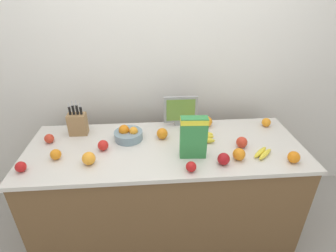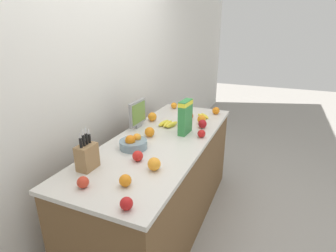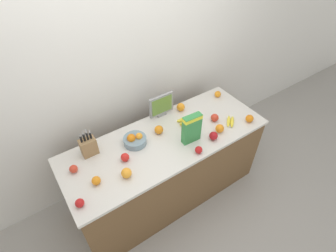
# 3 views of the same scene
# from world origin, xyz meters

# --- Properties ---
(ground_plane) EXTENTS (14.00, 14.00, 0.00)m
(ground_plane) POSITION_xyz_m (0.00, 0.00, 0.00)
(ground_plane) COLOR gray
(wall_back) EXTENTS (9.00, 0.06, 2.60)m
(wall_back) POSITION_xyz_m (0.00, 0.59, 1.30)
(wall_back) COLOR silver
(wall_back) RESTS_ON ground_plane
(counter) EXTENTS (2.00, 0.75, 0.86)m
(counter) POSITION_xyz_m (0.00, 0.00, 0.43)
(counter) COLOR brown
(counter) RESTS_ON ground_plane
(knife_block) EXTENTS (0.14, 0.09, 0.28)m
(knife_block) POSITION_xyz_m (-0.66, 0.23, 0.95)
(knife_block) COLOR #937047
(knife_block) RESTS_ON counter
(small_monitor) EXTENTS (0.27, 0.03, 0.25)m
(small_monitor) POSITION_xyz_m (0.15, 0.31, 1.00)
(small_monitor) COLOR gray
(small_monitor) RESTS_ON counter
(cereal_box) EXTENTS (0.18, 0.08, 0.30)m
(cereal_box) POSITION_xyz_m (0.18, -0.14, 1.02)
(cereal_box) COLOR #338442
(cereal_box) RESTS_ON counter
(fruit_bowl) EXTENTS (0.21, 0.21, 0.12)m
(fruit_bowl) POSITION_xyz_m (-0.27, 0.12, 0.90)
(fruit_bowl) COLOR gray
(fruit_bowl) RESTS_ON counter
(banana_bunch_left) EXTENTS (0.18, 0.16, 0.04)m
(banana_bunch_left) POSITION_xyz_m (0.29, 0.07, 0.88)
(banana_bunch_left) COLOR yellow
(banana_bunch_left) RESTS_ON counter
(banana_bunch_right) EXTENTS (0.17, 0.16, 0.03)m
(banana_bunch_right) POSITION_xyz_m (0.66, -0.17, 0.88)
(banana_bunch_right) COLOR yellow
(banana_bunch_right) RESTS_ON counter
(apple_rear) EXTENTS (0.08, 0.08, 0.08)m
(apple_rear) POSITION_xyz_m (0.55, -0.06, 0.90)
(apple_rear) COLOR red
(apple_rear) RESTS_ON counter
(apple_leftmost) EXTENTS (0.08, 0.08, 0.08)m
(apple_leftmost) POSITION_xyz_m (-0.44, -0.02, 0.90)
(apple_leftmost) COLOR red
(apple_leftmost) RESTS_ON counter
(apple_near_bananas) EXTENTS (0.07, 0.07, 0.07)m
(apple_near_bananas) POSITION_xyz_m (-0.85, 0.11, 0.90)
(apple_near_bananas) COLOR red
(apple_near_bananas) RESTS_ON counter
(apple_middle) EXTENTS (0.07, 0.07, 0.07)m
(apple_middle) POSITION_xyz_m (-0.92, -0.22, 0.89)
(apple_middle) COLOR red
(apple_middle) RESTS_ON counter
(apple_by_knife_block) EXTENTS (0.08, 0.08, 0.08)m
(apple_by_knife_block) POSITION_xyz_m (0.36, -0.25, 0.90)
(apple_by_knife_block) COLOR #A31419
(apple_by_knife_block) RESTS_ON counter
(apple_rightmost) EXTENTS (0.07, 0.07, 0.07)m
(apple_rightmost) POSITION_xyz_m (0.14, -0.30, 0.89)
(apple_rightmost) COLOR red
(apple_rightmost) RESTS_ON counter
(orange_near_bowl) EXTENTS (0.07, 0.07, 0.07)m
(orange_near_bowl) POSITION_xyz_m (0.85, 0.23, 0.90)
(orange_near_bowl) COLOR orange
(orange_near_bowl) RESTS_ON counter
(orange_front_center) EXTENTS (0.08, 0.08, 0.08)m
(orange_front_center) POSITION_xyz_m (0.83, -0.26, 0.90)
(orange_front_center) COLOR orange
(orange_front_center) RESTS_ON counter
(orange_by_cereal) EXTENTS (0.09, 0.09, 0.09)m
(orange_by_cereal) POSITION_xyz_m (-0.51, -0.18, 0.90)
(orange_by_cereal) COLOR orange
(orange_by_cereal) RESTS_ON counter
(orange_front_right) EXTENTS (0.09, 0.09, 0.09)m
(orange_front_right) POSITION_xyz_m (0.36, 0.27, 0.90)
(orange_front_right) COLOR orange
(orange_front_right) RESTS_ON counter
(orange_front_left) EXTENTS (0.08, 0.08, 0.08)m
(orange_front_left) POSITION_xyz_m (-0.01, 0.11, 0.90)
(orange_front_left) COLOR orange
(orange_front_left) RESTS_ON counter
(orange_mid_right) EXTENTS (0.08, 0.08, 0.08)m
(orange_mid_right) POSITION_xyz_m (0.48, -0.20, 0.90)
(orange_mid_right) COLOR orange
(orange_mid_right) RESTS_ON counter
(orange_back_center) EXTENTS (0.07, 0.07, 0.07)m
(orange_back_center) POSITION_xyz_m (-0.74, -0.10, 0.90)
(orange_back_center) COLOR orange
(orange_back_center) RESTS_ON counter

